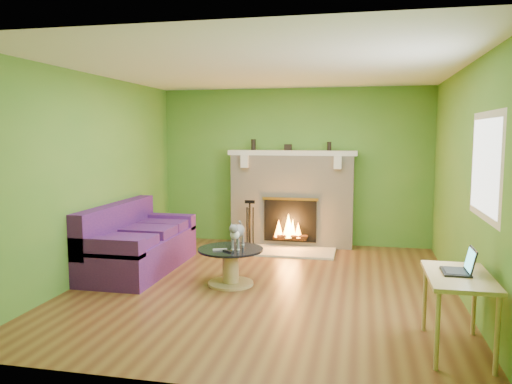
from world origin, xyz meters
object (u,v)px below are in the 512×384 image
coffee_table (231,264)px  cat (238,234)px  sofa (137,244)px  desk (459,284)px

coffee_table → cat: (0.08, 0.05, 0.36)m
sofa → cat: (1.52, -0.36, 0.27)m
coffee_table → desk: size_ratio=0.89×
coffee_table → desk: desk is taller
sofa → cat: size_ratio=3.67×
sofa → cat: sofa is taller
cat → desk: bearing=-34.0°
coffee_table → cat: 0.37m
desk → cat: (-2.29, 1.48, 0.04)m
sofa → coffee_table: size_ratio=2.51×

